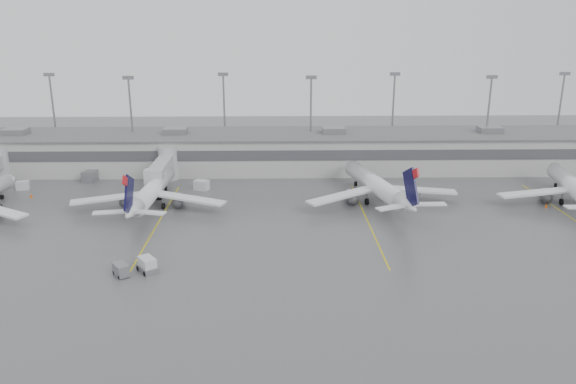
{
  "coord_description": "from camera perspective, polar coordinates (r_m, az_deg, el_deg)",
  "views": [
    {
      "loc": [
        2.29,
        -64.79,
        32.46
      ],
      "look_at": [
        4.14,
        24.0,
        5.0
      ],
      "focal_mm": 35.0,
      "sensor_mm": 36.0,
      "label": 1
    }
  ],
  "objects": [
    {
      "name": "stand_markings",
      "position": [
        94.57,
        -2.51,
        -2.91
      ],
      "size": [
        105.25,
        40.0,
        0.01
      ],
      "color": "#D5C10C",
      "rests_on": "ground"
    },
    {
      "name": "gse_uld_a",
      "position": [
        123.12,
        -25.35,
        0.61
      ],
      "size": [
        2.69,
        2.1,
        1.69
      ],
      "primitive_type": "cube",
      "rotation": [
        0.0,
        0.0,
        0.23
      ],
      "color": "silver",
      "rests_on": "ground"
    },
    {
      "name": "gse_uld_c",
      "position": [
        109.3,
        12.87,
        -0.12
      ],
      "size": [
        2.55,
        2.17,
        1.53
      ],
      "primitive_type": "cube",
      "rotation": [
        0.0,
        0.0,
        -0.4
      ],
      "color": "silver",
      "rests_on": "ground"
    },
    {
      "name": "gse_loader",
      "position": [
        123.93,
        -19.45,
        1.54
      ],
      "size": [
        2.76,
        3.9,
        2.25
      ],
      "primitive_type": "cube",
      "rotation": [
        0.0,
        0.0,
        -0.15
      ],
      "color": "slate",
      "rests_on": "ground"
    },
    {
      "name": "gse_uld_b",
      "position": [
        112.38,
        -8.78,
        0.7
      ],
      "size": [
        3.15,
        2.58,
        1.93
      ],
      "primitive_type": "cube",
      "rotation": [
        0.0,
        0.0,
        -0.32
      ],
      "color": "silver",
      "rests_on": "ground"
    },
    {
      "name": "baggage_cart",
      "position": [
        77.78,
        -16.61,
        -7.56
      ],
      "size": [
        2.71,
        2.94,
        1.65
      ],
      "rotation": [
        0.0,
        0.0,
        0.63
      ],
      "color": "slate",
      "rests_on": "ground"
    },
    {
      "name": "terminal",
      "position": [
        126.01,
        -2.22,
        4.19
      ],
      "size": [
        152.0,
        17.0,
        9.45
      ],
      "color": "#B5B5AF",
      "rests_on": "ground"
    },
    {
      "name": "jet_bridge_right",
      "position": [
        116.4,
        -12.46,
        2.55
      ],
      "size": [
        4.0,
        17.2,
        7.0
      ],
      "color": "#A9ACAE",
      "rests_on": "ground"
    },
    {
      "name": "cone_a",
      "position": [
        117.04,
        -24.65,
        -0.33
      ],
      "size": [
        0.51,
        0.51,
        0.8
      ],
      "primitive_type": "cone",
      "color": "#F05405",
      "rests_on": "ground"
    },
    {
      "name": "jet_mid_right",
      "position": [
        103.89,
        9.1,
        0.63
      ],
      "size": [
        28.12,
        31.87,
        10.45
      ],
      "rotation": [
        0.0,
        0.0,
        0.22
      ],
      "color": "white",
      "rests_on": "ground"
    },
    {
      "name": "cone_d",
      "position": [
        110.96,
        24.76,
        -1.25
      ],
      "size": [
        0.49,
        0.49,
        0.78
      ],
      "primitive_type": "cone",
      "color": "#F05405",
      "rests_on": "ground"
    },
    {
      "name": "jet_mid_left",
      "position": [
        102.75,
        -13.73,
        0.07
      ],
      "size": [
        27.53,
        30.9,
        9.99
      ],
      "rotation": [
        0.0,
        0.0,
        -0.04
      ],
      "color": "white",
      "rests_on": "ground"
    },
    {
      "name": "cone_c",
      "position": [
        104.91,
        6.82,
        -0.8
      ],
      "size": [
        0.38,
        0.38,
        0.61
      ],
      "primitive_type": "cone",
      "color": "#F05405",
      "rests_on": "ground"
    },
    {
      "name": "ground",
      "position": [
        72.5,
        -2.92,
        -9.44
      ],
      "size": [
        260.0,
        260.0,
        0.0
      ],
      "primitive_type": "plane",
      "color": "#4D4D50",
      "rests_on": "ground"
    },
    {
      "name": "jet_far_right",
      "position": [
        114.29,
        27.14,
        0.38
      ],
      "size": [
        27.51,
        31.1,
        10.13
      ],
      "rotation": [
        0.0,
        0.0,
        -0.18
      ],
      "color": "white",
      "rests_on": "ground"
    },
    {
      "name": "light_masts",
      "position": [
        130.18,
        -2.21,
        8.14
      ],
      "size": [
        142.4,
        8.0,
        20.6
      ],
      "color": "gray",
      "rests_on": "ground"
    },
    {
      "name": "baggage_tug",
      "position": [
        78.09,
        -14.1,
        -7.31
      ],
      "size": [
        3.37,
        3.63,
        2.0
      ],
      "rotation": [
        0.0,
        0.0,
        0.63
      ],
      "color": "silver",
      "rests_on": "ground"
    },
    {
      "name": "cone_b",
      "position": [
        111.4,
        -12.86,
        -0.03
      ],
      "size": [
        0.41,
        0.41,
        0.65
      ],
      "primitive_type": "cone",
      "color": "#F05405",
      "rests_on": "ground"
    }
  ]
}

